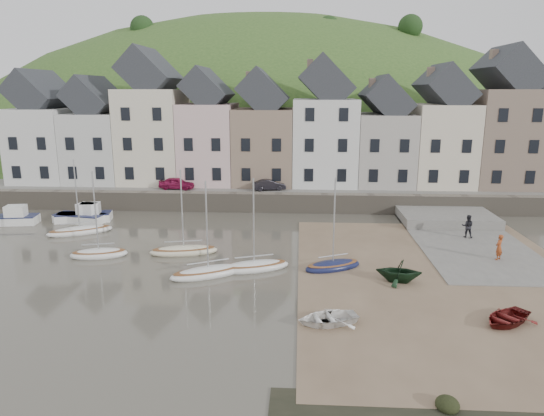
# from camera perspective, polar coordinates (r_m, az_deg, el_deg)

# --- Properties ---
(ground) EXTENTS (160.00, 160.00, 0.00)m
(ground) POSITION_cam_1_polar(r_m,az_deg,el_deg) (31.48, -0.64, -7.88)
(ground) COLOR #4E493D
(ground) RESTS_ON ground
(quay_land) EXTENTS (90.00, 30.00, 1.50)m
(quay_land) POSITION_cam_1_polar(r_m,az_deg,el_deg) (62.20, 1.39, 3.58)
(quay_land) COLOR #325321
(quay_land) RESTS_ON ground
(quay_street) EXTENTS (70.00, 7.00, 0.10)m
(quay_street) POSITION_cam_1_polar(r_m,az_deg,el_deg) (50.76, 0.95, 2.23)
(quay_street) COLOR slate
(quay_street) RESTS_ON quay_land
(seawall) EXTENTS (70.00, 1.20, 1.80)m
(seawall) POSITION_cam_1_polar(r_m,az_deg,el_deg) (47.47, 0.77, 0.64)
(seawall) COLOR slate
(seawall) RESTS_ON ground
(beach) EXTENTS (18.00, 26.00, 0.06)m
(beach) POSITION_cam_1_polar(r_m,az_deg,el_deg) (32.65, 19.19, -7.81)
(beach) COLOR brown
(beach) RESTS_ON ground
(slipway) EXTENTS (8.00, 18.00, 0.12)m
(slipway) POSITION_cam_1_polar(r_m,az_deg,el_deg) (41.05, 21.62, -3.62)
(slipway) COLOR slate
(slipway) RESTS_ON ground
(hillside) EXTENTS (134.40, 84.00, 84.00)m
(hillside) POSITION_cam_1_polar(r_m,az_deg,el_deg) (94.24, -1.14, -4.71)
(hillside) COLOR #325321
(hillside) RESTS_ON ground
(townhouse_terrace) EXTENTS (61.05, 8.00, 13.93)m
(townhouse_terrace) POSITION_cam_1_polar(r_m,az_deg,el_deg) (53.40, 3.04, 9.03)
(townhouse_terrace) COLOR silver
(townhouse_terrace) RESTS_ON quay_land
(sailboat_0) EXTENTS (5.22, 3.81, 6.32)m
(sailboat_0) POSITION_cam_1_polar(r_m,az_deg,el_deg) (43.33, -21.29, -2.44)
(sailboat_0) COLOR white
(sailboat_0) RESTS_ON ground
(sailboat_1) EXTENTS (4.17, 2.41, 6.32)m
(sailboat_1) POSITION_cam_1_polar(r_m,az_deg,el_deg) (36.93, -19.34, -4.96)
(sailboat_1) COLOR white
(sailboat_1) RESTS_ON ground
(sailboat_2) EXTENTS (5.04, 2.51, 6.32)m
(sailboat_2) POSITION_cam_1_polar(r_m,az_deg,el_deg) (36.05, -10.14, -4.84)
(sailboat_2) COLOR beige
(sailboat_2) RESTS_ON ground
(sailboat_3) EXTENTS (5.09, 3.64, 6.32)m
(sailboat_3) POSITION_cam_1_polar(r_m,az_deg,el_deg) (31.71, -7.36, -7.33)
(sailboat_3) COLOR white
(sailboat_3) RESTS_ON ground
(sailboat_4) EXTENTS (4.93, 3.01, 6.32)m
(sailboat_4) POSITION_cam_1_polar(r_m,az_deg,el_deg) (32.45, -2.07, -6.72)
(sailboat_4) COLOR white
(sailboat_4) RESTS_ON ground
(sailboat_5) EXTENTS (4.21, 3.05, 6.32)m
(sailboat_5) POSITION_cam_1_polar(r_m,az_deg,el_deg) (32.78, 7.03, -6.61)
(sailboat_5) COLOR #151A42
(sailboat_5) RESTS_ON ground
(motorboat_0) EXTENTS (4.95, 2.66, 1.70)m
(motorboat_0) POSITION_cam_1_polar(r_m,az_deg,el_deg) (47.12, -20.72, -0.75)
(motorboat_0) COLOR white
(motorboat_0) RESTS_ON ground
(motorboat_1) EXTENTS (4.83, 2.43, 1.70)m
(motorboat_1) POSITION_cam_1_polar(r_m,az_deg,el_deg) (48.77, -27.87, -1.00)
(motorboat_1) COLOR white
(motorboat_1) RESTS_ON ground
(motorboat_2) EXTENTS (4.75, 2.57, 1.70)m
(motorboat_2) POSITION_cam_1_polar(r_m,az_deg,el_deg) (46.91, -21.10, -0.84)
(motorboat_2) COLOR white
(motorboat_2) RESTS_ON ground
(rowboat_white) EXTENTS (3.59, 3.01, 0.64)m
(rowboat_white) POSITION_cam_1_polar(r_m,az_deg,el_deg) (25.42, 6.42, -12.48)
(rowboat_white) COLOR white
(rowboat_white) RESTS_ON beach
(rowboat_green) EXTENTS (3.05, 2.74, 1.43)m
(rowboat_green) POSITION_cam_1_polar(r_m,az_deg,el_deg) (31.17, 14.42, -7.03)
(rowboat_green) COLOR black
(rowboat_green) RESTS_ON beach
(rowboat_red) EXTENTS (3.72, 3.57, 0.63)m
(rowboat_red) POSITION_cam_1_polar(r_m,az_deg,el_deg) (27.90, 25.44, -11.35)
(rowboat_red) COLOR maroon
(rowboat_red) RESTS_ON beach
(person_red) EXTENTS (0.77, 0.75, 1.78)m
(person_red) POSITION_cam_1_polar(r_m,az_deg,el_deg) (37.17, 24.73, -4.13)
(person_red) COLOR #973F1B
(person_red) RESTS_ON slipway
(person_dark) EXTENTS (1.04, 0.91, 1.81)m
(person_dark) POSITION_cam_1_polar(r_m,az_deg,el_deg) (41.76, 21.65, -1.96)
(person_dark) COLOR black
(person_dark) RESTS_ON slipway
(car_left) EXTENTS (3.70, 1.81, 1.21)m
(car_left) POSITION_cam_1_polar(r_m,az_deg,el_deg) (51.17, -10.94, 2.83)
(car_left) COLOR maroon
(car_left) RESTS_ON quay_street
(car_right) EXTENTS (3.46, 1.92, 1.08)m
(car_right) POSITION_cam_1_polar(r_m,az_deg,el_deg) (49.72, -0.32, 2.69)
(car_right) COLOR black
(car_right) RESTS_ON quay_street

